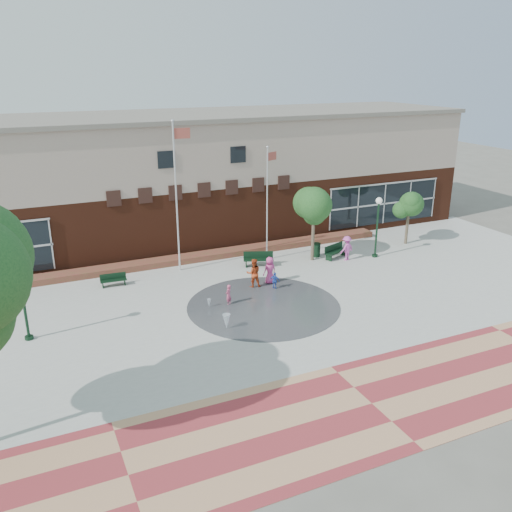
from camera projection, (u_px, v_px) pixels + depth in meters
name	position (u px, v px, depth m)	size (l,w,h in m)	color
ground	(289.00, 329.00, 27.17)	(120.00, 120.00, 0.00)	#666056
plaza_concrete	(256.00, 299.00, 30.61)	(46.00, 18.00, 0.01)	#A8A8A0
paver_band	(372.00, 404.00, 21.16)	(46.00, 6.00, 0.01)	maroon
splash_pad	(263.00, 306.00, 29.75)	(8.40, 8.40, 0.01)	#383A3D
library_building	(182.00, 176.00, 40.64)	(44.40, 10.40, 9.20)	#512214
flower_bed	(210.00, 258.00, 37.14)	(26.00, 1.20, 0.40)	#A31932
flagpole_left	(177.00, 190.00, 33.18)	(1.12, 0.18, 9.51)	silver
flagpole_right	(268.00, 198.00, 35.45)	(0.88, 0.43, 7.68)	silver
lamp_left	(22.00, 289.00, 25.25)	(0.45, 0.45, 4.26)	black
lamp_right	(378.00, 220.00, 36.50)	(0.44, 0.44, 4.20)	black
bench_left	(114.00, 282.00, 32.34)	(1.56, 0.53, 0.77)	black
bench_mid	(258.00, 262.00, 35.50)	(2.01, 1.20, 0.98)	black
bench_right	(336.00, 254.00, 37.04)	(1.98, 1.17, 0.96)	black
trash_can	(316.00, 250.00, 37.24)	(0.59, 0.59, 0.97)	black
tree_mid	(314.00, 206.00, 35.50)	(3.07, 3.07, 5.18)	#483C2E
tree_small_right	(409.00, 204.00, 39.17)	(2.39, 2.39, 4.08)	#483C2E
water_jet_a	(227.00, 329.00, 27.13)	(0.41, 0.41, 0.79)	white
water_jet_b	(209.00, 308.00, 29.55)	(0.21, 0.21, 0.48)	white
child_splash	(228.00, 295.00, 29.74)	(0.43, 0.28, 1.18)	#CB4E75
adult_red	(254.00, 273.00, 32.02)	(0.86, 0.67, 1.78)	#B7401C
adult_pink	(270.00, 270.00, 32.58)	(0.82, 0.53, 1.68)	#CE3F87
child_blue	(275.00, 281.00, 31.84)	(0.61, 0.26, 1.05)	blue
person_bench	(347.00, 248.00, 36.48)	(1.10, 0.63, 1.70)	#D551B4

